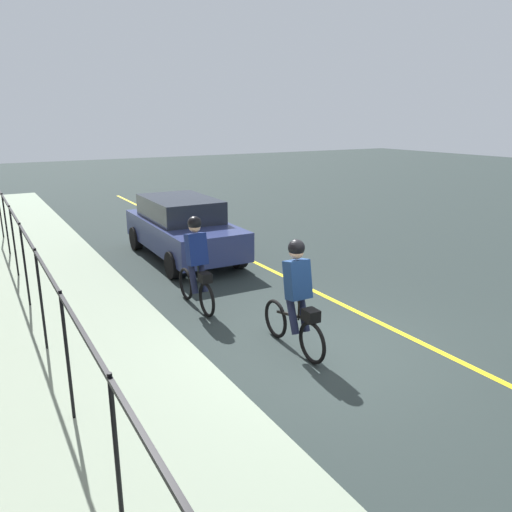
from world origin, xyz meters
name	(u,v)px	position (x,y,z in m)	size (l,w,h in m)	color
ground_plane	(325,353)	(0.00, 0.00, 0.00)	(80.00, 80.00, 0.00)	#252F2E
lane_line_centre	(398,331)	(0.00, -1.60, 0.00)	(36.00, 0.12, 0.01)	yellow
sidewalk	(107,411)	(0.00, 3.40, 0.07)	(40.00, 3.20, 0.15)	gray
iron_fence	(49,295)	(1.00, 3.80, 1.36)	(19.12, 0.04, 1.60)	black
cyclist_lead	(196,264)	(2.74, 0.97, 0.91)	(1.71, 0.37, 1.83)	black
cyclist_follow	(296,297)	(0.29, 0.36, 0.91)	(1.71, 0.37, 1.83)	black
parked_sedan_rear	(183,227)	(6.30, -0.19, 0.82)	(4.43, 1.98, 1.58)	navy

